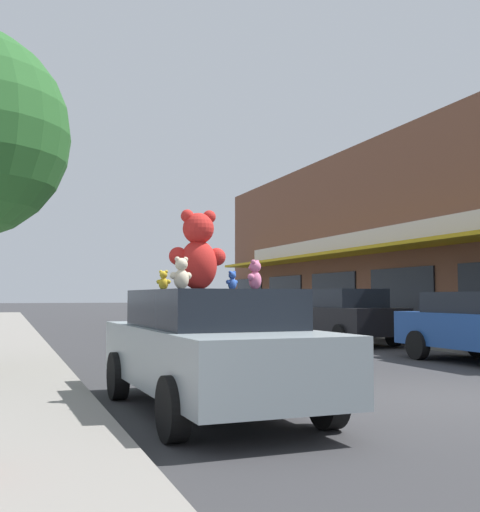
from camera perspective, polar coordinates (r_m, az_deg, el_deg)
name	(u,v)px	position (r m, az deg, el deg)	size (l,w,h in m)	color
ground_plane	(448,398)	(9.36, 18.02, -11.92)	(260.00, 260.00, 0.00)	#333335
plush_art_car	(210,347)	(7.77, -2.70, -8.05)	(1.96, 4.46, 1.46)	#8C999E
teddy_bear_giant	(198,251)	(7.90, -3.75, 0.42)	(0.73, 0.45, 0.99)	red
teddy_bear_cream	(181,274)	(7.32, -5.25, -1.57)	(0.28, 0.19, 0.37)	beige
teddy_bear_pink	(255,275)	(7.63, 1.34, -1.72)	(0.24, 0.24, 0.36)	pink
teddy_bear_green	(197,277)	(8.30, -3.82, -1.85)	(0.27, 0.17, 0.36)	green
teddy_bear_orange	(200,281)	(8.82, -3.58, -2.23)	(0.21, 0.14, 0.27)	orange
teddy_bear_yellow	(163,280)	(8.19, -6.82, -2.17)	(0.19, 0.14, 0.25)	yellow
teddy_bear_blue	(232,281)	(8.23, -0.70, -2.22)	(0.19, 0.13, 0.25)	blue
parked_car_far_right	(341,315)	(19.19, 8.94, -5.16)	(1.88, 4.78, 1.59)	black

